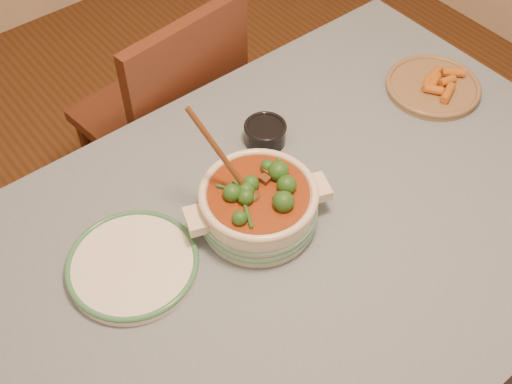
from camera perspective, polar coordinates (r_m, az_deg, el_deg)
floor at (r=2.14m, az=2.08°, el=-15.65°), size 4.50×4.50×0.00m
dining_table at (r=1.56m, az=2.76°, el=-5.57°), size 1.68×1.08×0.76m
stew_casserole at (r=1.45m, az=0.20°, el=-1.00°), size 0.34×0.34×0.32m
white_plate at (r=1.44m, az=-10.91°, el=-6.34°), size 0.35×0.35×0.03m
condiment_bowl at (r=1.65m, az=0.82°, el=5.32°), size 0.11×0.11×0.06m
fried_plate at (r=1.88m, az=15.48°, el=9.12°), size 0.29×0.29×0.04m
chair_far at (r=2.10m, az=-7.53°, el=6.93°), size 0.49×0.49×0.94m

